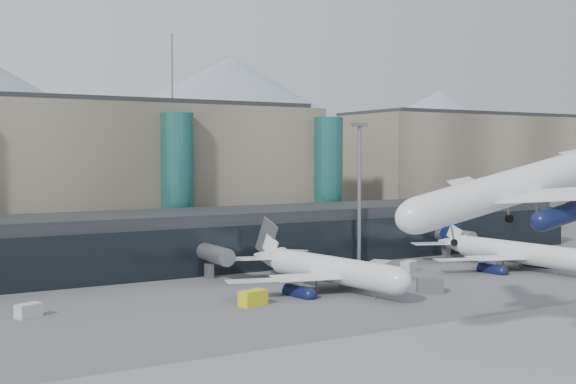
{
  "coord_description": "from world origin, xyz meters",
  "views": [
    {
      "loc": [
        -45.53,
        -59.27,
        19.94
      ],
      "look_at": [
        6.08,
        32.0,
        14.45
      ],
      "focal_mm": 45.0,
      "sensor_mm": 36.0,
      "label": 1
    }
  ],
  "objects_px": {
    "veh_h": "(253,298)",
    "jet_parked_mid": "(317,260)",
    "hero_jet": "(534,174)",
    "jet_parked_right": "(500,245)",
    "veh_a": "(28,311)",
    "lightmast_mid": "(359,185)",
    "veh_c": "(430,285)",
    "veh_g": "(402,275)",
    "veh_d": "(409,266)"
  },
  "relations": [
    {
      "from": "veh_c",
      "to": "veh_g",
      "type": "distance_m",
      "value": 10.68
    },
    {
      "from": "lightmast_mid",
      "to": "jet_parked_right",
      "type": "xyz_separation_m",
      "value": [
        19.34,
        -15.66,
        -10.39
      ]
    },
    {
      "from": "lightmast_mid",
      "to": "jet_parked_mid",
      "type": "height_order",
      "value": "lightmast_mid"
    },
    {
      "from": "hero_jet",
      "to": "veh_c",
      "type": "bearing_deg",
      "value": 78.04
    },
    {
      "from": "jet_parked_mid",
      "to": "jet_parked_right",
      "type": "relative_size",
      "value": 1.04
    },
    {
      "from": "jet_parked_right",
      "to": "veh_g",
      "type": "xyz_separation_m",
      "value": [
        -23.15,
        -1.62,
        -3.29
      ]
    },
    {
      "from": "jet_parked_mid",
      "to": "veh_g",
      "type": "height_order",
      "value": "jet_parked_mid"
    },
    {
      "from": "veh_d",
      "to": "lightmast_mid",
      "type": "bearing_deg",
      "value": 75.47
    },
    {
      "from": "lightmast_mid",
      "to": "veh_h",
      "type": "xyz_separation_m",
      "value": [
        -33.27,
        -23.15,
        -13.4
      ]
    },
    {
      "from": "jet_parked_mid",
      "to": "veh_h",
      "type": "relative_size",
      "value": 9.32
    },
    {
      "from": "veh_a",
      "to": "veh_g",
      "type": "xyz_separation_m",
      "value": [
        56.42,
        -1.6,
        -0.1
      ]
    },
    {
      "from": "jet_parked_right",
      "to": "veh_a",
      "type": "bearing_deg",
      "value": 84.12
    },
    {
      "from": "veh_d",
      "to": "veh_h",
      "type": "distance_m",
      "value": 37.39
    },
    {
      "from": "jet_parked_mid",
      "to": "jet_parked_right",
      "type": "xyz_separation_m",
      "value": [
        38.5,
        0.64,
        -0.15
      ]
    },
    {
      "from": "veh_c",
      "to": "jet_parked_right",
      "type": "bearing_deg",
      "value": 57.77
    },
    {
      "from": "lightmast_mid",
      "to": "veh_c",
      "type": "bearing_deg",
      "value": -103.98
    },
    {
      "from": "veh_a",
      "to": "jet_parked_right",
      "type": "bearing_deg",
      "value": -24.58
    },
    {
      "from": "lightmast_mid",
      "to": "hero_jet",
      "type": "bearing_deg",
      "value": -106.55
    },
    {
      "from": "jet_parked_mid",
      "to": "veh_c",
      "type": "height_order",
      "value": "jet_parked_mid"
    },
    {
      "from": "lightmast_mid",
      "to": "veh_g",
      "type": "bearing_deg",
      "value": -102.42
    },
    {
      "from": "veh_h",
      "to": "jet_parked_mid",
      "type": "bearing_deg",
      "value": 10.1
    },
    {
      "from": "veh_a",
      "to": "veh_h",
      "type": "bearing_deg",
      "value": -40.07
    },
    {
      "from": "veh_g",
      "to": "veh_h",
      "type": "distance_m",
      "value": 30.04
    },
    {
      "from": "jet_parked_mid",
      "to": "veh_a",
      "type": "xyz_separation_m",
      "value": [
        -41.07,
        0.62,
        -3.34
      ]
    },
    {
      "from": "jet_parked_mid",
      "to": "veh_g",
      "type": "bearing_deg",
      "value": -104.62
    },
    {
      "from": "jet_parked_right",
      "to": "veh_a",
      "type": "xyz_separation_m",
      "value": [
        -79.57,
        -0.02,
        -3.19
      ]
    },
    {
      "from": "hero_jet",
      "to": "veh_h",
      "type": "distance_m",
      "value": 39.47
    },
    {
      "from": "hero_jet",
      "to": "veh_g",
      "type": "relative_size",
      "value": 12.72
    },
    {
      "from": "jet_parked_mid",
      "to": "veh_d",
      "type": "distance_m",
      "value": 22.19
    },
    {
      "from": "jet_parked_mid",
      "to": "veh_c",
      "type": "xyz_separation_m",
      "value": [
        12.31,
        -11.21,
        -3.15
      ]
    },
    {
      "from": "lightmast_mid",
      "to": "veh_c",
      "type": "xyz_separation_m",
      "value": [
        -6.85,
        -27.52,
        -13.38
      ]
    },
    {
      "from": "hero_jet",
      "to": "jet_parked_mid",
      "type": "xyz_separation_m",
      "value": [
        -2.97,
        38.19,
        -13.67
      ]
    },
    {
      "from": "hero_jet",
      "to": "jet_parked_right",
      "type": "height_order",
      "value": "hero_jet"
    },
    {
      "from": "hero_jet",
      "to": "veh_g",
      "type": "height_order",
      "value": "hero_jet"
    },
    {
      "from": "jet_parked_right",
      "to": "hero_jet",
      "type": "bearing_deg",
      "value": 131.65
    },
    {
      "from": "hero_jet",
      "to": "veh_g",
      "type": "xyz_separation_m",
      "value": [
        12.39,
        37.21,
        -17.11
      ]
    },
    {
      "from": "hero_jet",
      "to": "veh_h",
      "type": "bearing_deg",
      "value": 125.72
    },
    {
      "from": "lightmast_mid",
      "to": "veh_c",
      "type": "relative_size",
      "value": 6.87
    },
    {
      "from": "lightmast_mid",
      "to": "jet_parked_mid",
      "type": "xyz_separation_m",
      "value": [
        -19.16,
        -16.31,
        -10.23
      ]
    },
    {
      "from": "jet_parked_right",
      "to": "veh_a",
      "type": "height_order",
      "value": "jet_parked_right"
    },
    {
      "from": "jet_parked_mid",
      "to": "jet_parked_right",
      "type": "height_order",
      "value": "jet_parked_mid"
    },
    {
      "from": "lightmast_mid",
      "to": "veh_a",
      "type": "height_order",
      "value": "lightmast_mid"
    },
    {
      "from": "veh_h",
      "to": "veh_a",
      "type": "bearing_deg",
      "value": 148.78
    },
    {
      "from": "hero_jet",
      "to": "jet_parked_mid",
      "type": "height_order",
      "value": "hero_jet"
    },
    {
      "from": "hero_jet",
      "to": "veh_d",
      "type": "distance_m",
      "value": 49.78
    },
    {
      "from": "jet_parked_mid",
      "to": "veh_a",
      "type": "relative_size",
      "value": 11.45
    },
    {
      "from": "veh_d",
      "to": "hero_jet",
      "type": "bearing_deg",
      "value": -138.82
    },
    {
      "from": "veh_c",
      "to": "veh_d",
      "type": "distance_m",
      "value": 18.44
    },
    {
      "from": "veh_c",
      "to": "veh_g",
      "type": "xyz_separation_m",
      "value": [
        3.04,
        10.23,
        -0.29
      ]
    },
    {
      "from": "hero_jet",
      "to": "veh_d",
      "type": "relative_size",
      "value": 10.33
    }
  ]
}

